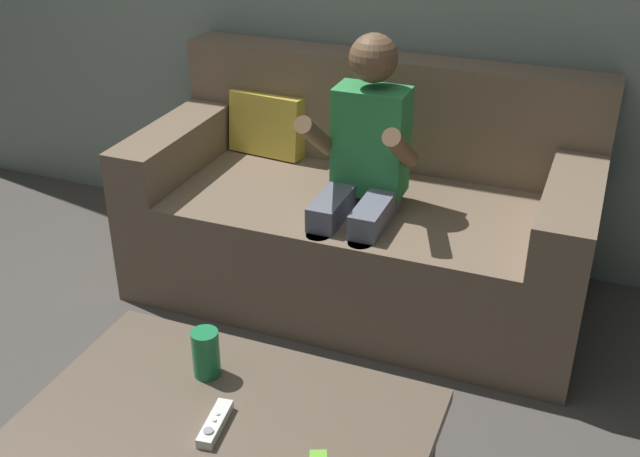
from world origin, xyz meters
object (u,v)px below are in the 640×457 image
object	(u,v)px
person_seated_on_couch	(362,169)
couch	(363,216)
coffee_table	(226,447)
game_remote_white_near_edge	(215,424)
soda_can	(206,353)

from	to	relation	value
person_seated_on_couch	couch	bearing A→B (deg)	105.61
coffee_table	game_remote_white_near_edge	distance (m)	0.09
couch	coffee_table	size ratio (longest dim) A/B	1.84
couch	person_seated_on_couch	world-z (taller)	person_seated_on_couch
couch	game_remote_white_near_edge	bearing A→B (deg)	-85.04
couch	soda_can	world-z (taller)	couch
coffee_table	game_remote_white_near_edge	size ratio (longest dim) A/B	6.26
soda_can	game_remote_white_near_edge	bearing A→B (deg)	-56.06
coffee_table	game_remote_white_near_edge	xyz separation A→B (m)	(-0.01, -0.02, 0.09)
couch	person_seated_on_couch	size ratio (longest dim) A/B	1.62
person_seated_on_couch	soda_can	world-z (taller)	person_seated_on_couch
coffee_table	soda_can	bearing A→B (deg)	130.68
game_remote_white_near_edge	person_seated_on_couch	bearing A→B (deg)	93.24
person_seated_on_couch	coffee_table	xyz separation A→B (m)	(0.08, -1.16, -0.20)
person_seated_on_couch	coffee_table	bearing A→B (deg)	-86.20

